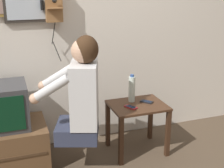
{
  "coord_description": "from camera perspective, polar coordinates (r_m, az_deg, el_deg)",
  "views": [
    {
      "loc": [
        -0.69,
        -1.92,
        1.65
      ],
      "look_at": [
        0.19,
        0.6,
        0.76
      ],
      "focal_mm": 50.0,
      "sensor_mm": 36.0,
      "label": 1
    }
  ],
  "objects": [
    {
      "name": "water_bottle",
      "position": [
        3.07,
        3.64,
        -0.88
      ],
      "size": [
        0.07,
        0.07,
        0.28
      ],
      "color": "silver",
      "rests_on": "side_table"
    },
    {
      "name": "person",
      "position": [
        2.65,
        -5.68,
        -1.56
      ],
      "size": [
        0.63,
        0.53,
        0.91
      ],
      "rotation": [
        0.0,
        0.0,
        1.24
      ],
      "color": "#2D3347",
      "rests_on": "ground_plane"
    },
    {
      "name": "cell_phone_held",
      "position": [
        2.96,
        3.46,
        -4.23
      ],
      "size": [
        0.11,
        0.14,
        0.01
      ],
      "rotation": [
        0.0,
        0.0,
        0.46
      ],
      "color": "maroon",
      "rests_on": "side_table"
    },
    {
      "name": "tv_stand",
      "position": [
        3.07,
        -18.18,
        -10.75
      ],
      "size": [
        0.67,
        0.52,
        0.4
      ],
      "color": "brown",
      "rests_on": "ground_plane"
    },
    {
      "name": "wall_back",
      "position": [
        3.12,
        -6.54,
        11.45
      ],
      "size": [
        6.8,
        0.05,
        2.55
      ],
      "color": "beige",
      "rests_on": "ground_plane"
    },
    {
      "name": "cell_phone_spare",
      "position": [
        3.1,
        6.36,
        -3.23
      ],
      "size": [
        0.13,
        0.13,
        0.01
      ],
      "rotation": [
        0.0,
        0.0,
        0.71
      ],
      "color": "black",
      "rests_on": "side_table"
    },
    {
      "name": "side_table",
      "position": [
        3.08,
        4.65,
        -5.56
      ],
      "size": [
        0.53,
        0.43,
        0.5
      ],
      "color": "#422819",
      "rests_on": "ground_plane"
    },
    {
      "name": "television",
      "position": [
        2.91,
        -19.52,
        -3.87
      ],
      "size": [
        0.44,
        0.41,
        0.39
      ],
      "color": "#38383A",
      "rests_on": "tv_stand"
    },
    {
      "name": "wall_phone_antique",
      "position": [
        2.98,
        -10.73,
        14.51
      ],
      "size": [
        0.19,
        0.19,
        0.76
      ],
      "color": "olive"
    }
  ]
}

